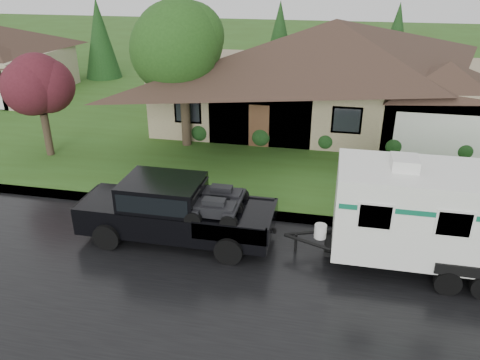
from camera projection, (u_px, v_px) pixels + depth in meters
The scene contains 10 objects.
ground at pixel (249, 250), 15.02m from camera, with size 140.00×140.00×0.00m, color #31541A.
road at pixel (236, 288), 13.24m from camera, with size 140.00×8.00×0.01m, color black.
curb at pixel (261, 214), 16.99m from camera, with size 140.00×0.50×0.15m, color gray.
lawn at pixel (295, 115), 28.33m from camera, with size 140.00×26.00×0.15m, color #31541A.
house_main at pixel (339, 61), 25.40m from camera, with size 19.44×10.80×6.90m.
tree_left_green at pixel (182, 45), 21.41m from camera, with size 4.21×4.21×6.96m.
tree_red at pixel (39, 89), 20.89m from camera, with size 2.72×2.72×4.51m.
shrub_row at pixel (326, 139), 22.65m from camera, with size 13.60×1.00×1.00m.
pickup_truck at pixel (173, 208), 15.21m from camera, with size 6.29×2.39×2.10m.
travel_trailer at pixel (466, 216), 13.27m from camera, with size 7.76×2.73×3.48m.
Camera 1 is at (2.31, -12.50, 8.31)m, focal length 35.00 mm.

